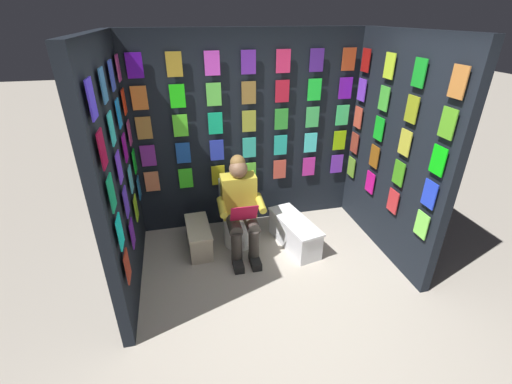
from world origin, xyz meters
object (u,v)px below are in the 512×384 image
object	(u,v)px
person_reading	(241,207)
comic_longbox_far	(294,233)
comic_longbox_near	(199,237)
toilet	(238,217)

from	to	relation	value
person_reading	comic_longbox_far	distance (m)	0.78
person_reading	comic_longbox_far	size ratio (longest dim) A/B	1.37
person_reading	comic_longbox_near	xyz separation A→B (m)	(0.50, -0.14, -0.43)
person_reading	comic_longbox_near	size ratio (longest dim) A/B	1.83
comic_longbox_far	toilet	bearing A→B (deg)	-35.39
toilet	comic_longbox_near	bearing A→B (deg)	10.43
toilet	person_reading	distance (m)	0.35
toilet	comic_longbox_near	world-z (taller)	toilet
toilet	comic_longbox_near	distance (m)	0.53
toilet	comic_longbox_near	xyz separation A→B (m)	(0.50, 0.09, -0.16)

